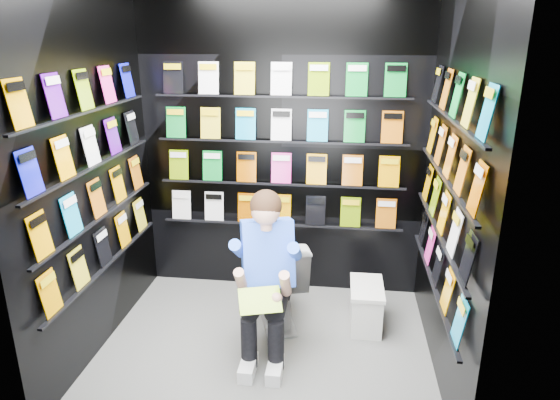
# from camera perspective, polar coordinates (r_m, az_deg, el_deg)

# --- Properties ---
(floor) EXTENTS (2.40, 2.40, 0.00)m
(floor) POSITION_cam_1_polar(r_m,az_deg,el_deg) (3.84, -1.77, -16.59)
(floor) COLOR slate
(floor) RESTS_ON ground
(wall_back) EXTENTS (2.40, 0.04, 2.60)m
(wall_back) POSITION_cam_1_polar(r_m,az_deg,el_deg) (4.23, 0.20, 6.13)
(wall_back) COLOR black
(wall_back) RESTS_ON floor
(wall_front) EXTENTS (2.40, 0.04, 2.60)m
(wall_front) POSITION_cam_1_polar(r_m,az_deg,el_deg) (2.34, -5.93, -4.36)
(wall_front) COLOR black
(wall_front) RESTS_ON floor
(wall_left) EXTENTS (0.04, 2.00, 2.60)m
(wall_left) POSITION_cam_1_polar(r_m,az_deg,el_deg) (3.65, -20.93, 2.91)
(wall_left) COLOR black
(wall_left) RESTS_ON floor
(wall_right) EXTENTS (0.04, 2.00, 2.60)m
(wall_right) POSITION_cam_1_polar(r_m,az_deg,el_deg) (3.30, 19.06, 1.53)
(wall_right) COLOR black
(wall_right) RESTS_ON floor
(comics_back) EXTENTS (2.10, 0.06, 1.37)m
(comics_back) POSITION_cam_1_polar(r_m,az_deg,el_deg) (4.20, 0.15, 6.11)
(comics_back) COLOR #C4630F
(comics_back) RESTS_ON wall_back
(comics_left) EXTENTS (0.06, 1.70, 1.37)m
(comics_left) POSITION_cam_1_polar(r_m,az_deg,el_deg) (3.64, -20.52, 2.98)
(comics_left) COLOR #C4630F
(comics_left) RESTS_ON wall_left
(comics_right) EXTENTS (0.06, 1.70, 1.37)m
(comics_right) POSITION_cam_1_polar(r_m,az_deg,el_deg) (3.29, 18.56, 1.64)
(comics_right) COLOR #C4630F
(comics_right) RESTS_ON wall_right
(toilet) EXTENTS (0.62, 0.84, 0.73)m
(toilet) POSITION_cam_1_polar(r_m,az_deg,el_deg) (4.00, -0.51, -8.86)
(toilet) COLOR white
(toilet) RESTS_ON floor
(longbox) EXTENTS (0.24, 0.42, 0.32)m
(longbox) POSITION_cam_1_polar(r_m,az_deg,el_deg) (4.07, 9.79, -12.02)
(longbox) COLOR silver
(longbox) RESTS_ON floor
(longbox_lid) EXTENTS (0.26, 0.44, 0.03)m
(longbox_lid) POSITION_cam_1_polar(r_m,az_deg,el_deg) (3.98, 9.92, -9.86)
(longbox_lid) COLOR silver
(longbox_lid) RESTS_ON longbox
(reader) EXTENTS (0.67, 0.81, 1.30)m
(reader) POSITION_cam_1_polar(r_m,az_deg,el_deg) (3.50, -1.38, -6.21)
(reader) COLOR blue
(reader) RESTS_ON toilet
(held_comic) EXTENTS (0.31, 0.23, 0.11)m
(held_comic) POSITION_cam_1_polar(r_m,az_deg,el_deg) (3.26, -2.30, -11.39)
(held_comic) COLOR green
(held_comic) RESTS_ON reader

